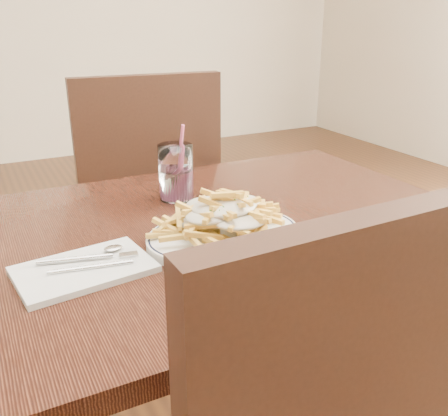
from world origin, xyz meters
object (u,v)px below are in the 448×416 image
chair_far (145,199)px  water_glass (176,176)px  table (205,258)px  fries_plate (224,236)px  loaded_fries (224,213)px

chair_far → water_glass: size_ratio=5.49×
table → water_glass: 0.22m
fries_plate → water_glass: 0.27m
water_glass → fries_plate: bearing=-91.8°
loaded_fries → water_glass: 0.27m
table → water_glass: water_glass is taller
chair_far → fries_plate: bearing=-96.6°
table → water_glass: bearing=87.0°
table → fries_plate: 0.13m
table → loaded_fries: (0.00, -0.09, 0.14)m
chair_far → fries_plate: (-0.09, -0.77, 0.19)m
table → chair_far: size_ratio=1.20×
table → fries_plate: fries_plate is taller
table → fries_plate: (0.00, -0.09, 0.09)m
loaded_fries → fries_plate: bearing=0.0°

